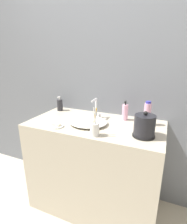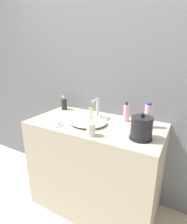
{
  "view_description": "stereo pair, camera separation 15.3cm",
  "coord_description": "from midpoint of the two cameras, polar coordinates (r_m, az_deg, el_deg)",
  "views": [
    {
      "loc": [
        0.56,
        -1.03,
        1.47
      ],
      "look_at": [
        -0.01,
        0.31,
        1.0
      ],
      "focal_mm": 28.0,
      "sensor_mm": 36.0,
      "label": 1
    },
    {
      "loc": [
        0.7,
        -0.97,
        1.47
      ],
      "look_at": [
        -0.01,
        0.31,
        1.0
      ],
      "focal_mm": 28.0,
      "sensor_mm": 36.0,
      "label": 2
    }
  ],
  "objects": [
    {
      "name": "shampoo_bottle",
      "position": [
        1.52,
        20.13,
        -1.15
      ],
      "size": [
        0.06,
        0.06,
        0.21
      ],
      "color": "#EAA8C6",
      "rests_on": "vanity_counter"
    },
    {
      "name": "vanity_counter",
      "position": [
        1.77,
        3.02,
        -17.27
      ],
      "size": [
        1.19,
        0.61,
        0.9
      ],
      "color": "#B7AD99",
      "rests_on": "ground_plane"
    },
    {
      "name": "faucet",
      "position": [
        1.65,
        3.99,
        1.4
      ],
      "size": [
        0.06,
        0.11,
        0.19
      ],
      "color": "silver",
      "rests_on": "vanity_counter"
    },
    {
      "name": "soap_dish",
      "position": [
        1.52,
        -9.19,
        -4.03
      ],
      "size": [
        0.11,
        0.11,
        0.03
      ],
      "color": "white",
      "rests_on": "vanity_counter"
    },
    {
      "name": "wall_back",
      "position": [
        1.76,
        8.3,
        12.23
      ],
      "size": [
        6.0,
        0.04,
        2.6
      ],
      "color": "slate",
      "rests_on": "ground_plane"
    },
    {
      "name": "mouthwash_bottle",
      "position": [
        1.94,
        -7.37,
        2.57
      ],
      "size": [
        0.06,
        0.06,
        0.16
      ],
      "color": "#28282D",
      "rests_on": "vanity_counter"
    },
    {
      "name": "electric_kettle",
      "position": [
        1.31,
        18.65,
        -5.25
      ],
      "size": [
        0.16,
        0.16,
        0.2
      ],
      "color": "black",
      "rests_on": "vanity_counter"
    },
    {
      "name": "sink_basin",
      "position": [
        1.53,
        0.87,
        -3.1
      ],
      "size": [
        0.35,
        0.3,
        0.05
      ],
      "color": "white",
      "rests_on": "vanity_counter"
    },
    {
      "name": "lotion_bottle",
      "position": [
        1.62,
        13.34,
        -0.43
      ],
      "size": [
        0.05,
        0.05,
        0.18
      ],
      "color": "#EAA8C6",
      "rests_on": "vanity_counter"
    },
    {
      "name": "toothbrush_cup",
      "position": [
        1.3,
        2.59,
        -5.56
      ],
      "size": [
        0.07,
        0.07,
        0.22
      ],
      "color": "silver",
      "rests_on": "vanity_counter"
    }
  ]
}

